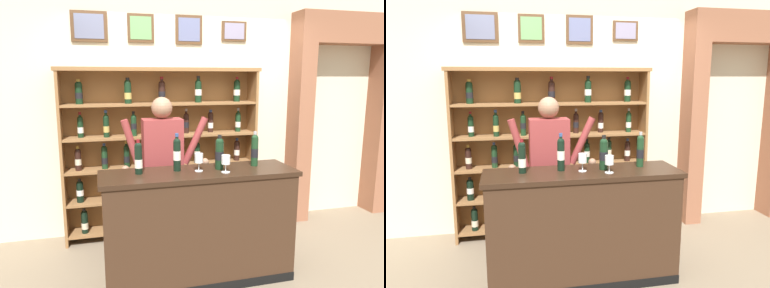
{
  "view_description": "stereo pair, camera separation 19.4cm",
  "coord_description": "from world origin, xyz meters",
  "views": [
    {
      "loc": [
        -0.99,
        -2.89,
        1.81
      ],
      "look_at": [
        -0.15,
        0.34,
        1.19
      ],
      "focal_mm": 33.62,
      "sensor_mm": 36.0,
      "label": 1
    },
    {
      "loc": [
        -0.8,
        -2.93,
        1.81
      ],
      "look_at": [
        -0.15,
        0.34,
        1.19
      ],
      "focal_mm": 33.62,
      "sensor_mm": 36.0,
      "label": 2
    }
  ],
  "objects": [
    {
      "name": "tasting_bottle_vin_santo",
      "position": [
        0.37,
        0.06,
        1.16
      ],
      "size": [
        0.07,
        0.07,
        0.32
      ],
      "color": "#19381E",
      "rests_on": "tasting_counter"
    },
    {
      "name": "shopkeeper",
      "position": [
        -0.4,
        0.5,
        1.0
      ],
      "size": [
        0.88,
        0.22,
        1.63
      ],
      "color": "#2D3347",
      "rests_on": "ground"
    },
    {
      "name": "wine_shelf",
      "position": [
        -0.3,
        1.09,
        1.0
      ],
      "size": [
        2.24,
        0.3,
        1.92
      ],
      "color": "olive",
      "rests_on": "ground"
    },
    {
      "name": "back_wall",
      "position": [
        -0.0,
        1.32,
        1.55
      ],
      "size": [
        12.0,
        0.19,
        3.09
      ],
      "color": "beige",
      "rests_on": "ground"
    },
    {
      "name": "tasting_bottle_chianti",
      "position": [
        -0.69,
        0.05,
        1.15
      ],
      "size": [
        0.07,
        0.07,
        0.29
      ],
      "color": "black",
      "rests_on": "tasting_counter"
    },
    {
      "name": "wine_glass_spare",
      "position": [
        0.03,
        -0.1,
        1.12
      ],
      "size": [
        0.08,
        0.08,
        0.15
      ],
      "color": "silver",
      "rests_on": "tasting_counter"
    },
    {
      "name": "ground_plane",
      "position": [
        0.0,
        0.0,
        -0.01
      ],
      "size": [
        14.0,
        14.0,
        0.02
      ],
      "primitive_type": "cube",
      "color": "#7A6B56"
    },
    {
      "name": "tasting_bottle_rosso",
      "position": [
        0.02,
        0.02,
        1.16
      ],
      "size": [
        0.08,
        0.08,
        0.31
      ],
      "color": "black",
      "rests_on": "tasting_counter"
    },
    {
      "name": "tasting_bottle_grappa",
      "position": [
        -0.36,
        0.06,
        1.17
      ],
      "size": [
        0.07,
        0.07,
        0.33
      ],
      "color": "black",
      "rests_on": "tasting_counter"
    },
    {
      "name": "archway_doorway",
      "position": [
        2.04,
        1.18,
        1.46
      ],
      "size": [
        1.4,
        0.45,
        2.58
      ],
      "color": "#935B42",
      "rests_on": "ground"
    },
    {
      "name": "tasting_counter",
      "position": [
        -0.17,
        -0.0,
        0.51
      ],
      "size": [
        1.7,
        0.5,
        1.01
      ],
      "color": "#382316",
      "rests_on": "ground"
    },
    {
      "name": "wine_glass_right",
      "position": [
        -0.18,
        -0.0,
        1.12
      ],
      "size": [
        0.07,
        0.07,
        0.16
      ],
      "color": "silver",
      "rests_on": "tasting_counter"
    }
  ]
}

